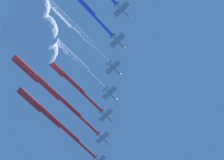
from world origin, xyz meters
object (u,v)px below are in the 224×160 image
at_px(jet_lead, 49,116).
at_px(jet_port_mid, 58,42).
at_px(jet_port_inner, 47,87).
at_px(jet_starboard_mid, 61,14).
at_px(jet_starboard_inner, 51,64).

xyz_separation_m(jet_lead, jet_port_mid, (43.03, 4.66, -0.94)).
relative_size(jet_port_inner, jet_port_mid, 1.11).
height_order(jet_port_inner, jet_starboard_mid, jet_port_inner).
xyz_separation_m(jet_starboard_inner, jet_port_mid, (12.68, 3.25, -2.00)).
bearing_deg(jet_port_inner, jet_lead, 176.88).
height_order(jet_lead, jet_port_mid, jet_lead).
bearing_deg(jet_port_inner, jet_starboard_mid, 9.78).
relative_size(jet_lead, jet_port_mid, 1.05).
height_order(jet_port_inner, jet_starboard_inner, jet_port_inner).
xyz_separation_m(jet_lead, jet_starboard_inner, (30.36, 1.40, 1.06)).
distance_m(jet_port_inner, jet_port_mid, 27.09).
height_order(jet_lead, jet_starboard_inner, jet_starboard_inner).
height_order(jet_port_mid, jet_starboard_mid, jet_port_mid).
distance_m(jet_lead, jet_starboard_mid, 58.15).
bearing_deg(jet_lead, jet_port_inner, -3.12).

